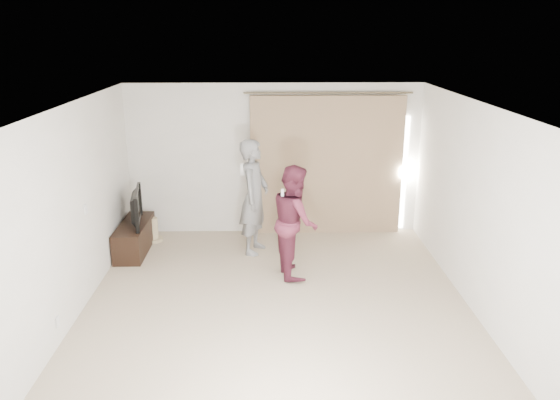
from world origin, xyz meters
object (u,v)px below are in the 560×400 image
(tv, at_px, (132,207))
(person_woman, at_px, (295,221))
(person_man, at_px, (254,197))
(tv_console, at_px, (135,237))

(tv, height_order, person_woman, person_woman)
(person_man, height_order, person_woman, person_man)
(tv, relative_size, person_man, 0.52)
(person_woman, bearing_deg, tv_console, 160.60)
(tv_console, bearing_deg, person_woman, -19.40)
(tv_console, height_order, person_woman, person_woman)
(tv, bearing_deg, person_man, -100.39)
(tv, xyz_separation_m, person_man, (1.94, -0.04, 0.17))
(person_man, bearing_deg, tv_console, 178.92)
(tv, xyz_separation_m, person_woman, (2.54, -0.89, 0.07))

